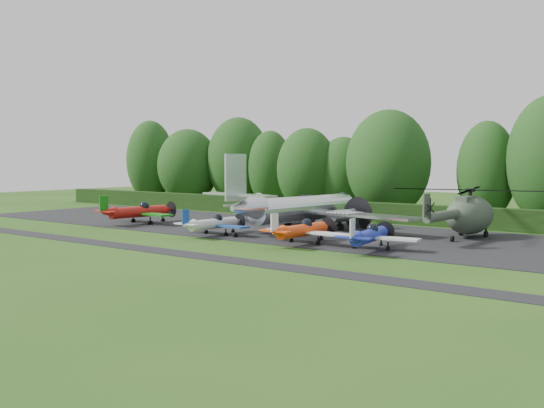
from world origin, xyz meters
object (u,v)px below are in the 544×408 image
Objects in this scene: light_plane_orange at (302,230)px; light_plane_blue at (370,236)px; light_plane_red at (139,212)px; helicopter at (470,212)px; transport_plane at (302,208)px; light_plane_white at (214,224)px.

light_plane_blue is at bearing -0.26° from light_plane_orange.
helicopter is (29.84, 8.96, 0.91)m from light_plane_red.
light_plane_blue is (26.54, -2.07, -0.19)m from light_plane_red.
transport_plane reaches higher than light_plane_blue.
helicopter reaches higher than light_plane_orange.
light_plane_orange is 14.33m from helicopter.
helicopter reaches higher than light_plane_white.
light_plane_blue is at bearing -109.97° from helicopter.
light_plane_blue is at bearing -11.16° from light_plane_red.
helicopter is (3.29, 11.03, 1.10)m from light_plane_blue.
light_plane_red is 1.17× the size of light_plane_blue.
transport_plane is 3.13× the size of light_plane_blue.
light_plane_blue is 0.48× the size of helicopter.
helicopter reaches higher than light_plane_blue.
light_plane_red is at bearing 171.56° from light_plane_orange.
light_plane_blue is (5.56, 0.20, -0.02)m from light_plane_orange.
light_plane_orange is at bearing -170.26° from light_plane_blue.
light_plane_red is at bearing -176.73° from light_plane_blue.
transport_plane is 1.51× the size of helicopter.
light_plane_blue is at bearing -2.40° from light_plane_white.
transport_plane reaches higher than helicopter.
transport_plane is 13.53m from light_plane_blue.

